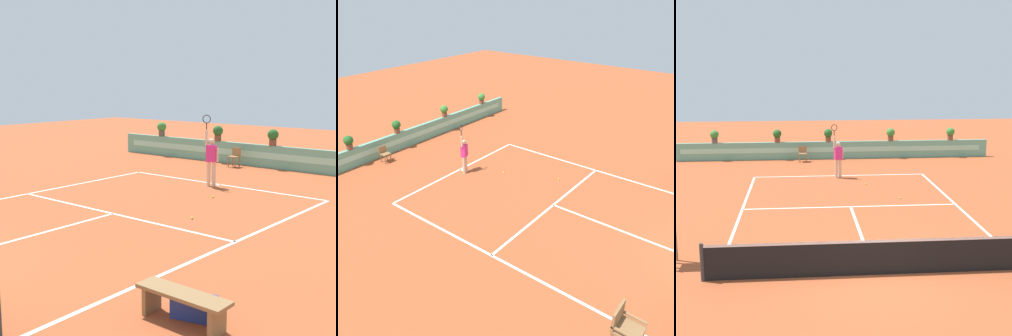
% 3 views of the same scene
% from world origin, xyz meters
% --- Properties ---
extents(ground_plane, '(60.00, 60.00, 0.00)m').
position_xyz_m(ground_plane, '(0.00, 6.00, 0.00)').
color(ground_plane, '#A84C28').
extents(court_lines, '(8.32, 11.94, 0.01)m').
position_xyz_m(court_lines, '(0.00, 6.72, 0.00)').
color(court_lines, white).
rests_on(court_lines, ground).
extents(back_wall_barrier, '(18.00, 0.21, 1.00)m').
position_xyz_m(back_wall_barrier, '(0.00, 16.39, 0.50)').
color(back_wall_barrier, '#60A88E').
rests_on(back_wall_barrier, ground).
extents(ball_kid_chair, '(0.44, 0.44, 0.85)m').
position_xyz_m(ball_kid_chair, '(-1.76, 15.66, 0.48)').
color(ball_kid_chair, olive).
rests_on(ball_kid_chair, ground).
extents(tennis_player, '(0.60, 0.31, 2.58)m').
position_xyz_m(tennis_player, '(-0.10, 11.43, 1.05)').
color(tennis_player, beige).
rests_on(tennis_player, ground).
extents(tennis_ball_near_baseline, '(0.07, 0.07, 0.07)m').
position_xyz_m(tennis_ball_near_baseline, '(2.10, 7.38, 0.03)').
color(tennis_ball_near_baseline, '#CCE033').
rests_on(tennis_ball_near_baseline, ground).
extents(tennis_ball_mid_court, '(0.07, 0.07, 0.07)m').
position_xyz_m(tennis_ball_mid_court, '(1.04, 9.91, 0.03)').
color(tennis_ball_mid_court, '#CCE033').
rests_on(tennis_ball_mid_court, ground).
extents(potted_plant_far_right, '(0.48, 0.48, 0.72)m').
position_xyz_m(potted_plant_far_right, '(6.84, 16.39, 1.41)').
color(potted_plant_far_right, brown).
rests_on(potted_plant_far_right, back_wall_barrier).
extents(potted_plant_right, '(0.48, 0.48, 0.72)m').
position_xyz_m(potted_plant_right, '(3.32, 16.39, 1.41)').
color(potted_plant_right, brown).
rests_on(potted_plant_right, back_wall_barrier).
extents(potted_plant_left, '(0.48, 0.48, 0.72)m').
position_xyz_m(potted_plant_left, '(-3.17, 16.39, 1.41)').
color(potted_plant_left, brown).
rests_on(potted_plant_left, back_wall_barrier).
extents(potted_plant_centre, '(0.48, 0.48, 0.72)m').
position_xyz_m(potted_plant_centre, '(-0.29, 16.39, 1.41)').
color(potted_plant_centre, brown).
rests_on(potted_plant_centre, back_wall_barrier).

